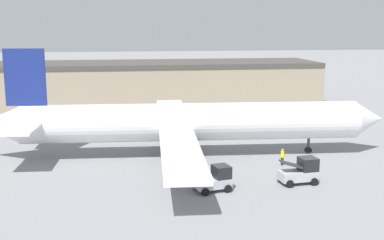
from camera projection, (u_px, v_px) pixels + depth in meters
name	position (u px, v px, depth m)	size (l,w,h in m)	color
ground_plane	(192.00, 156.00, 48.87)	(400.00, 400.00, 0.00)	gray
terminal_building	(100.00, 83.00, 80.48)	(73.30, 13.69, 6.97)	gray
airplane	(183.00, 123.00, 48.13)	(40.93, 34.36, 10.90)	silver
ground_crew_worker	(282.00, 156.00, 45.53)	(0.35, 0.35, 1.60)	#1E2338
baggage_tug	(215.00, 179.00, 38.52)	(3.13, 2.46, 2.02)	#B2B2B7
belt_loader_truck	(301.00, 172.00, 40.27)	(3.30, 2.15, 2.19)	#B2B2B7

